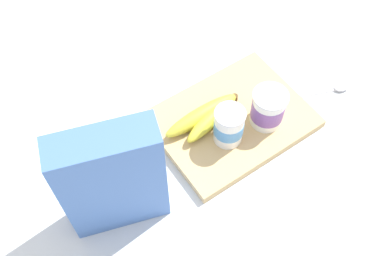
{
  "coord_description": "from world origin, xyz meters",
  "views": [
    {
      "loc": [
        0.4,
        0.43,
        0.85
      ],
      "look_at": [
        0.11,
        0.0,
        0.07
      ],
      "focal_mm": 42.71,
      "sensor_mm": 36.0,
      "label": 1
    }
  ],
  "objects_px": {
    "yogurt_cup_front": "(268,108)",
    "banana_bunch": "(206,116)",
    "cereal_box": "(113,180)",
    "spoon": "(330,90)",
    "yogurt_cup_back": "(229,126)",
    "cutting_board": "(232,120)"
  },
  "relations": [
    {
      "from": "yogurt_cup_front",
      "to": "banana_bunch",
      "type": "height_order",
      "value": "yogurt_cup_front"
    },
    {
      "from": "cereal_box",
      "to": "spoon",
      "type": "xyz_separation_m",
      "value": [
        -0.56,
        0.01,
        -0.13
      ]
    },
    {
      "from": "cereal_box",
      "to": "spoon",
      "type": "distance_m",
      "value": 0.57
    },
    {
      "from": "spoon",
      "to": "yogurt_cup_front",
      "type": "bearing_deg",
      "value": -3.67
    },
    {
      "from": "cereal_box",
      "to": "yogurt_cup_back",
      "type": "relative_size",
      "value": 2.99
    },
    {
      "from": "cereal_box",
      "to": "yogurt_cup_back",
      "type": "xyz_separation_m",
      "value": [
        -0.27,
        -0.01,
        -0.07
      ]
    },
    {
      "from": "cereal_box",
      "to": "banana_bunch",
      "type": "relative_size",
      "value": 1.39
    },
    {
      "from": "yogurt_cup_front",
      "to": "cereal_box",
      "type": "bearing_deg",
      "value": -0.12
    },
    {
      "from": "yogurt_cup_front",
      "to": "banana_bunch",
      "type": "bearing_deg",
      "value": -33.5
    },
    {
      "from": "cereal_box",
      "to": "cutting_board",
      "type": "bearing_deg",
      "value": -153.57
    },
    {
      "from": "cereal_box",
      "to": "yogurt_cup_back",
      "type": "height_order",
      "value": "cereal_box"
    },
    {
      "from": "cutting_board",
      "to": "spoon",
      "type": "distance_m",
      "value": 0.25
    },
    {
      "from": "yogurt_cup_front",
      "to": "yogurt_cup_back",
      "type": "distance_m",
      "value": 0.1
    },
    {
      "from": "spoon",
      "to": "cereal_box",
      "type": "bearing_deg",
      "value": -1.34
    },
    {
      "from": "yogurt_cup_front",
      "to": "yogurt_cup_back",
      "type": "relative_size",
      "value": 0.99
    },
    {
      "from": "yogurt_cup_front",
      "to": "yogurt_cup_back",
      "type": "bearing_deg",
      "value": -6.56
    },
    {
      "from": "banana_bunch",
      "to": "yogurt_cup_front",
      "type": "bearing_deg",
      "value": 146.5
    },
    {
      "from": "banana_bunch",
      "to": "cutting_board",
      "type": "bearing_deg",
      "value": 155.04
    },
    {
      "from": "cutting_board",
      "to": "banana_bunch",
      "type": "distance_m",
      "value": 0.07
    },
    {
      "from": "cutting_board",
      "to": "spoon",
      "type": "xyz_separation_m",
      "value": [
        -0.25,
        0.06,
        -0.01
      ]
    },
    {
      "from": "cutting_board",
      "to": "yogurt_cup_front",
      "type": "distance_m",
      "value": 0.09
    },
    {
      "from": "yogurt_cup_back",
      "to": "banana_bunch",
      "type": "height_order",
      "value": "yogurt_cup_back"
    }
  ]
}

